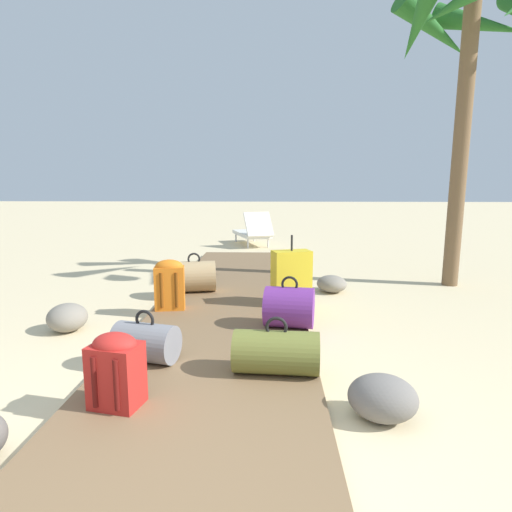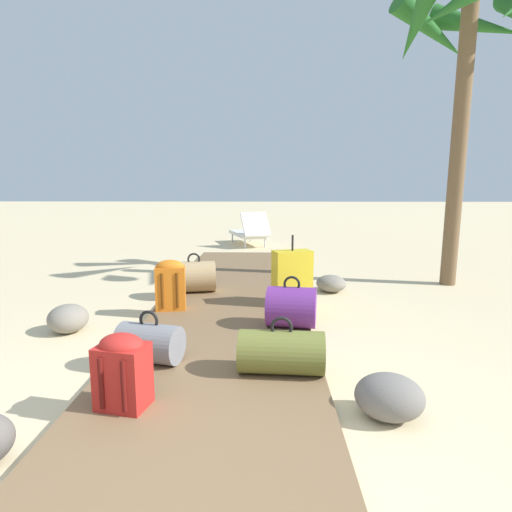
# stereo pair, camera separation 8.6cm
# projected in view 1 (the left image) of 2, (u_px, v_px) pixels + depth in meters

# --- Properties ---
(ground_plane) EXTENTS (60.00, 60.00, 0.00)m
(ground_plane) POSITION_uv_depth(u_px,v_px,m) (225.00, 324.00, 4.60)
(ground_plane) COLOR beige
(boardwalk) EXTENTS (1.68, 7.18, 0.08)m
(boardwalk) POSITION_uv_depth(u_px,v_px,m) (232.00, 302.00, 5.30)
(boardwalk) COLOR brown
(boardwalk) RESTS_ON ground
(duffel_bag_grey) EXTENTS (0.55, 0.42, 0.42)m
(duffel_bag_grey) POSITION_uv_depth(u_px,v_px,m) (146.00, 342.00, 3.43)
(duffel_bag_grey) COLOR slate
(duffel_bag_grey) RESTS_ON boardwalk
(backpack_orange) EXTENTS (0.34, 0.24, 0.56)m
(backpack_orange) POSITION_uv_depth(u_px,v_px,m) (170.00, 283.00, 4.83)
(backpack_orange) COLOR orange
(backpack_orange) RESTS_ON boardwalk
(duffel_bag_tan) EXTENTS (0.60, 0.49, 0.51)m
(duffel_bag_tan) POSITION_uv_depth(u_px,v_px,m) (194.00, 276.00, 5.63)
(duffel_bag_tan) COLOR tan
(duffel_bag_tan) RESTS_ON boardwalk
(suitcase_yellow) EXTENTS (0.48, 0.35, 0.81)m
(suitcase_yellow) POSITION_uv_depth(u_px,v_px,m) (291.00, 278.00, 5.01)
(suitcase_yellow) COLOR gold
(suitcase_yellow) RESTS_ON boardwalk
(duffel_bag_purple) EXTENTS (0.52, 0.46, 0.51)m
(duffel_bag_purple) POSITION_uv_depth(u_px,v_px,m) (289.00, 307.00, 4.24)
(duffel_bag_purple) COLOR #6B2D84
(duffel_bag_purple) RESTS_ON boardwalk
(duffel_bag_olive) EXTENTS (0.65, 0.36, 0.43)m
(duffel_bag_olive) POSITION_uv_depth(u_px,v_px,m) (276.00, 352.00, 3.21)
(duffel_bag_olive) COLOR olive
(duffel_bag_olive) RESTS_ON boardwalk
(backpack_red) EXTENTS (0.34, 0.30, 0.48)m
(backpack_red) POSITION_uv_depth(u_px,v_px,m) (116.00, 368.00, 2.73)
(backpack_red) COLOR red
(backpack_red) RESTS_ON boardwalk
(palm_tree_near_right) EXTENTS (2.13, 2.28, 4.21)m
(palm_tree_near_right) POSITION_uv_depth(u_px,v_px,m) (476.00, 34.00, 5.76)
(palm_tree_near_right) COLOR brown
(palm_tree_near_right) RESTS_ON ground
(lounge_chair) EXTENTS (1.06, 1.63, 0.81)m
(lounge_chair) POSITION_uv_depth(u_px,v_px,m) (253.00, 232.00, 10.31)
(lounge_chair) COLOR white
(lounge_chair) RESTS_ON ground
(rock_right_far) EXTENTS (0.50, 0.53, 0.23)m
(rock_right_far) POSITION_uv_depth(u_px,v_px,m) (332.00, 284.00, 5.95)
(rock_right_far) COLOR gray
(rock_right_far) RESTS_ON ground
(rock_left_far) EXTENTS (0.46, 0.47, 0.28)m
(rock_left_far) POSITION_uv_depth(u_px,v_px,m) (67.00, 318.00, 4.36)
(rock_left_far) COLOR gray
(rock_left_far) RESTS_ON ground
(rock_right_near) EXTENTS (0.52, 0.48, 0.29)m
(rock_right_near) POSITION_uv_depth(u_px,v_px,m) (383.00, 398.00, 2.73)
(rock_right_near) COLOR slate
(rock_right_near) RESTS_ON ground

